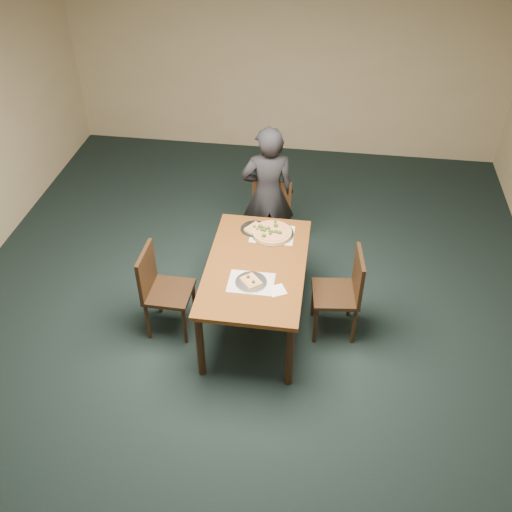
# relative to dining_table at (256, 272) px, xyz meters

# --- Properties ---
(ground) EXTENTS (8.00, 8.00, 0.00)m
(ground) POSITION_rel_dining_table_xyz_m (-0.11, -0.38, -0.66)
(ground) COLOR black
(ground) RESTS_ON ground
(room_shell) EXTENTS (8.00, 8.00, 8.00)m
(room_shell) POSITION_rel_dining_table_xyz_m (-0.11, -0.38, 1.08)
(room_shell) COLOR tan
(room_shell) RESTS_ON ground
(dining_table) EXTENTS (0.90, 1.50, 0.75)m
(dining_table) POSITION_rel_dining_table_xyz_m (0.00, 0.00, 0.00)
(dining_table) COLOR #572F11
(dining_table) RESTS_ON ground
(chair_far) EXTENTS (0.45, 0.45, 0.91)m
(chair_far) POSITION_rel_dining_table_xyz_m (0.01, 1.07, -0.14)
(chair_far) COLOR black
(chair_far) RESTS_ON ground
(chair_left) EXTENTS (0.43, 0.43, 0.91)m
(chair_left) POSITION_rel_dining_table_xyz_m (-0.88, -0.16, -0.14)
(chair_left) COLOR black
(chair_left) RESTS_ON ground
(chair_right) EXTENTS (0.47, 0.47, 0.91)m
(chair_right) POSITION_rel_dining_table_xyz_m (0.82, 0.04, -0.14)
(chair_right) COLOR black
(chair_right) RESTS_ON ground
(diner) EXTENTS (0.64, 0.49, 1.56)m
(diner) POSITION_rel_dining_table_xyz_m (-0.04, 1.13, 0.12)
(diner) COLOR black
(diner) RESTS_ON ground
(placemat_main) EXTENTS (0.42, 0.32, 0.00)m
(placemat_main) POSITION_rel_dining_table_xyz_m (0.09, 0.48, 0.09)
(placemat_main) COLOR white
(placemat_main) RESTS_ON dining_table
(placemat_near) EXTENTS (0.40, 0.30, 0.00)m
(placemat_near) POSITION_rel_dining_table_xyz_m (-0.01, -0.25, 0.09)
(placemat_near) COLOR white
(placemat_near) RESTS_ON dining_table
(pizza_pan) EXTENTS (0.42, 0.42, 0.07)m
(pizza_pan) POSITION_rel_dining_table_xyz_m (0.09, 0.48, 0.12)
(pizza_pan) COLOR silver
(pizza_pan) RESTS_ON dining_table
(slice_plate_near) EXTENTS (0.28, 0.28, 0.06)m
(slice_plate_near) POSITION_rel_dining_table_xyz_m (-0.01, -0.25, 0.11)
(slice_plate_near) COLOR silver
(slice_plate_near) RESTS_ON dining_table
(slice_plate_far) EXTENTS (0.28, 0.28, 0.06)m
(slice_plate_far) POSITION_rel_dining_table_xyz_m (-0.09, 0.53, 0.10)
(slice_plate_far) COLOR silver
(slice_plate_far) RESTS_ON dining_table
(napkin) EXTENTS (0.19, 0.19, 0.01)m
(napkin) POSITION_rel_dining_table_xyz_m (0.23, -0.32, 0.09)
(napkin) COLOR white
(napkin) RESTS_ON dining_table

